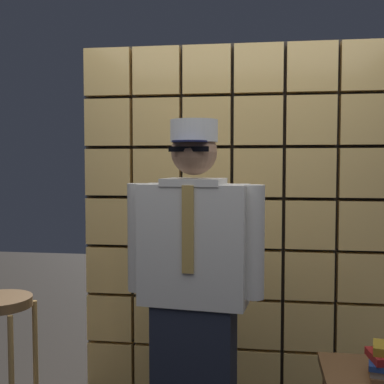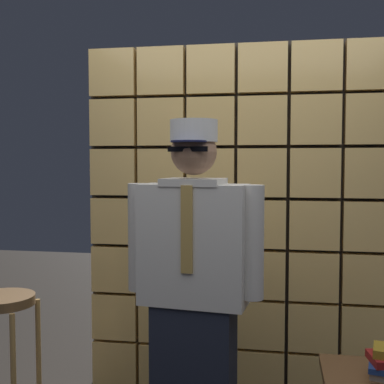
% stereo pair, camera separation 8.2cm
% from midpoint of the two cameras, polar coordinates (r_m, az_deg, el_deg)
% --- Properties ---
extents(glass_block_wall, '(1.98, 0.10, 2.30)m').
position_cam_midpoint_polar(glass_block_wall, '(3.26, 5.75, -3.53)').
color(glass_block_wall, '#F2C672').
rests_on(glass_block_wall, ground).
extents(standing_person, '(0.69, 0.32, 1.73)m').
position_cam_midpoint_polar(standing_person, '(2.51, 1.16, -11.00)').
color(standing_person, '#1E2333').
rests_on(standing_person, ground).
extents(bar_stool, '(0.34, 0.34, 0.82)m').
position_cam_midpoint_polar(bar_stool, '(2.93, -19.89, -15.02)').
color(bar_stool, brown).
rests_on(bar_stool, ground).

